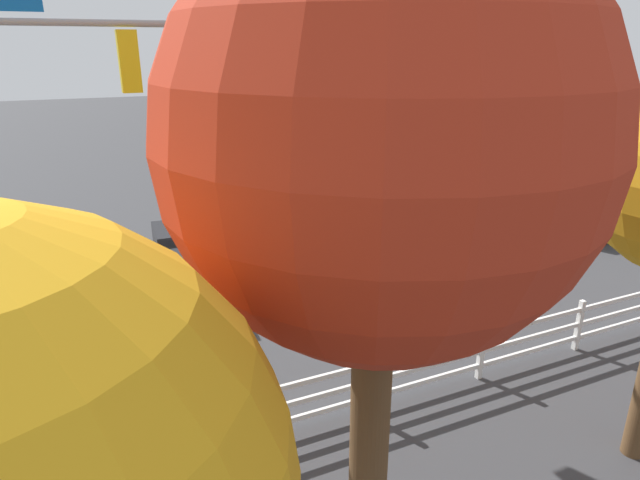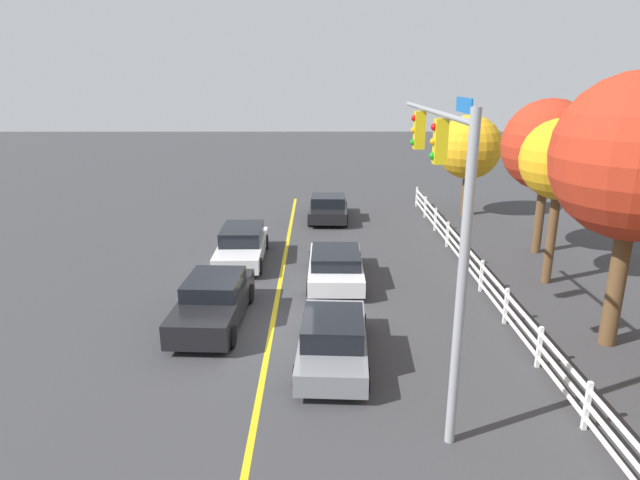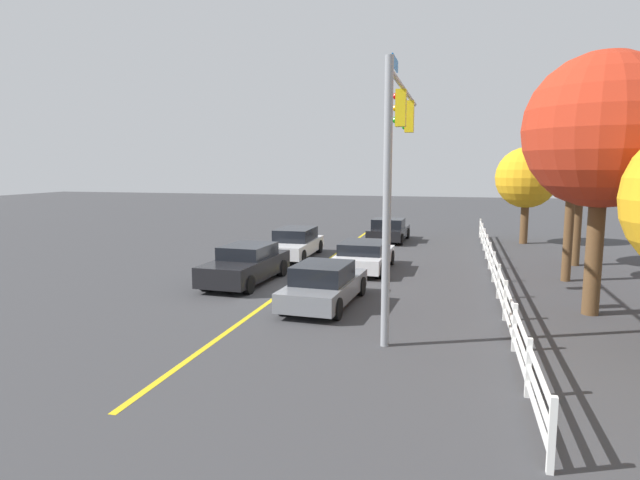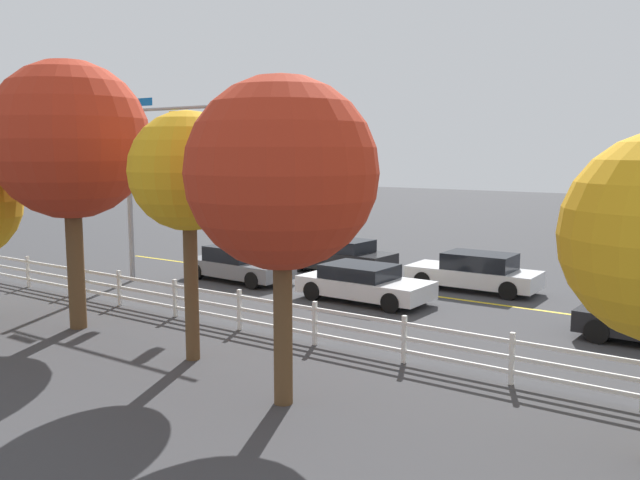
{
  "view_description": "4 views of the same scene",
  "coord_description": "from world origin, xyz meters",
  "px_view_note": "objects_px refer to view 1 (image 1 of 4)",
  "views": [
    {
      "loc": [
        3.6,
        14.17,
        6.17
      ],
      "look_at": [
        -2.11,
        1.57,
        1.19
      ],
      "focal_mm": 30.52,
      "sensor_mm": 36.0,
      "label": 1
    },
    {
      "loc": [
        14.77,
        1.41,
        7.31
      ],
      "look_at": [
        -1.89,
        1.47,
        2.24
      ],
      "focal_mm": 30.38,
      "sensor_mm": 36.0,
      "label": 2
    },
    {
      "loc": [
        17.59,
        5.74,
        4.32
      ],
      "look_at": [
        -2.48,
        0.54,
        1.43
      ],
      "focal_mm": 29.83,
      "sensor_mm": 36.0,
      "label": 3
    },
    {
      "loc": [
        -15.36,
        20.92,
        5.03
      ],
      "look_at": [
        -1.89,
        1.58,
        1.86
      ],
      "focal_mm": 37.54,
      "sensor_mm": 36.0,
      "label": 4
    }
  ],
  "objects_px": {
    "car_3": "(388,255)",
    "tree_5": "(380,142)",
    "car_2": "(391,208)",
    "car_4": "(231,229)",
    "car_0": "(610,215)",
    "car_1": "(175,287)"
  },
  "relations": [
    {
      "from": "car_0",
      "to": "car_3",
      "type": "relative_size",
      "value": 0.94
    },
    {
      "from": "car_3",
      "to": "car_4",
      "type": "relative_size",
      "value": 0.96
    },
    {
      "from": "car_0",
      "to": "car_3",
      "type": "xyz_separation_m",
      "value": [
        8.99,
        0.11,
        -0.01
      ]
    },
    {
      "from": "car_2",
      "to": "car_3",
      "type": "height_order",
      "value": "car_2"
    },
    {
      "from": "car_0",
      "to": "car_4",
      "type": "bearing_deg",
      "value": 165.12
    },
    {
      "from": "car_2",
      "to": "car_4",
      "type": "xyz_separation_m",
      "value": [
        5.84,
        -0.08,
        0.02
      ]
    },
    {
      "from": "tree_5",
      "to": "car_2",
      "type": "bearing_deg",
      "value": -122.77
    },
    {
      "from": "tree_5",
      "to": "car_0",
      "type": "bearing_deg",
      "value": -151.03
    },
    {
      "from": "car_0",
      "to": "car_3",
      "type": "distance_m",
      "value": 8.99
    },
    {
      "from": "car_1",
      "to": "car_4",
      "type": "xyz_separation_m",
      "value": [
        -2.41,
        -3.6,
        0.04
      ]
    },
    {
      "from": "car_1",
      "to": "car_2",
      "type": "distance_m",
      "value": 8.97
    },
    {
      "from": "car_2",
      "to": "tree_5",
      "type": "height_order",
      "value": "tree_5"
    },
    {
      "from": "car_3",
      "to": "tree_5",
      "type": "relative_size",
      "value": 0.6
    },
    {
      "from": "car_2",
      "to": "car_4",
      "type": "height_order",
      "value": "car_4"
    },
    {
      "from": "car_1",
      "to": "tree_5",
      "type": "distance_m",
      "value": 9.15
    },
    {
      "from": "car_0",
      "to": "car_2",
      "type": "height_order",
      "value": "car_2"
    },
    {
      "from": "car_4",
      "to": "car_1",
      "type": "bearing_deg",
      "value": 58.9
    },
    {
      "from": "car_2",
      "to": "tree_5",
      "type": "xyz_separation_m",
      "value": [
        7.3,
        11.35,
        4.61
      ]
    },
    {
      "from": "car_3",
      "to": "tree_5",
      "type": "height_order",
      "value": "tree_5"
    },
    {
      "from": "car_2",
      "to": "car_3",
      "type": "bearing_deg",
      "value": 56.62
    },
    {
      "from": "car_4",
      "to": "tree_5",
      "type": "height_order",
      "value": "tree_5"
    },
    {
      "from": "car_3",
      "to": "tree_5",
      "type": "xyz_separation_m",
      "value": [
        4.9,
        7.58,
        4.66
      ]
    }
  ]
}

